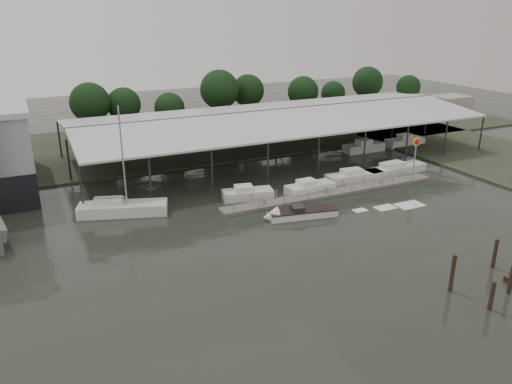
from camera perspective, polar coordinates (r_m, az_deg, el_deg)
name	(u,v)px	position (r m, az deg, el deg)	size (l,w,h in m)	color
ground	(254,256)	(44.00, -0.28, -7.30)	(200.00, 200.00, 0.00)	#262C24
land_strip_far	(140,145)	(81.64, -13.08, 5.21)	(140.00, 30.00, 0.30)	#3D4231
land_strip_east	(511,162)	(79.19, 27.10, 3.05)	(20.00, 60.00, 0.30)	#3D4231
covered_boat_shed	(277,114)	(73.14, 2.37, 8.88)	(58.24, 24.00, 6.96)	silver
floating_dock	(333,193)	(58.84, 8.78, -0.11)	(28.00, 2.00, 1.40)	slate
shell_fuel_sign	(416,150)	(65.06, 17.78, 4.55)	(1.10, 0.18, 5.55)	gray
distant_commercial_buildings	(416,104)	(111.73, 17.79, 9.57)	(22.00, 8.00, 4.00)	#A09A8C
white_sailboat	(121,208)	(54.29, -15.12, -1.83)	(9.50, 5.33, 11.67)	white
speedboat_underway	(297,214)	(51.89, 4.67, -2.49)	(18.74, 5.30, 2.00)	white
moored_cruiser_0	(247,194)	(56.75, -1.01, -0.19)	(6.02, 3.29, 1.70)	white
moored_cruiser_1	(310,188)	(58.98, 6.15, 0.49)	(6.08, 2.45, 1.70)	white
moored_cruiser_2	(354,177)	(63.86, 11.18, 1.74)	(7.69, 2.77, 1.70)	white
moored_cruiser_3	(394,170)	(67.94, 15.54, 2.49)	(9.41, 2.88, 1.70)	white
mooring_pilings	(507,287)	(41.81, 26.80, -9.64)	(6.39, 7.68, 3.65)	#37271B
horizon_tree_line	(251,93)	(93.66, -0.60, 11.26)	(70.75, 10.87, 10.49)	#301F15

